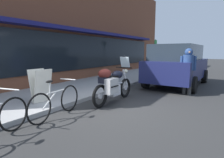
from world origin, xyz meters
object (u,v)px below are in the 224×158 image
Objects in this scene: parked_bicycle at (56,102)px; parked_minivan at (178,64)px; sandwich_board_sign at (41,86)px; touring_motorcycle at (113,84)px; parking_sign_pole at (155,53)px; pedestrian_walking at (188,66)px.

parked_bicycle is 6.28m from parked_minivan.
sandwich_board_sign is at bearing 68.95° from parked_bicycle.
touring_motorcycle is 1.91m from parked_bicycle.
parking_sign_pole is at bearing -0.30° from sandwich_board_sign.
pedestrian_walking is at bearing -34.88° from touring_motorcycle.
parked_minivan reaches higher than parked_bicycle.
parked_bicycle is at bearing 165.38° from touring_motorcycle.
touring_motorcycle is 1.22× the size of parked_bicycle.
parking_sign_pole reaches higher than pedestrian_walking.
pedestrian_walking is 5.12m from sandwich_board_sign.
touring_motorcycle is 2.23× the size of sandwich_board_sign.
sandwich_board_sign is at bearing 139.00° from pedestrian_walking.
touring_motorcycle is 0.47× the size of parked_minivan.
pedestrian_walking reaches higher than touring_motorcycle.
touring_motorcycle is at bearing 167.72° from parked_minivan.
pedestrian_walking reaches higher than parked_bicycle.
pedestrian_walking is at bearing -156.33° from parked_minivan.
parked_bicycle is 0.77× the size of parking_sign_pole.
parking_sign_pole reaches higher than parked_minivan.
pedestrian_walking is at bearing -27.07° from parked_bicycle.
parked_minivan is (6.09, -1.41, 0.61)m from parked_bicycle.
pedestrian_walking is (-1.80, -0.79, 0.10)m from parked_minivan.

